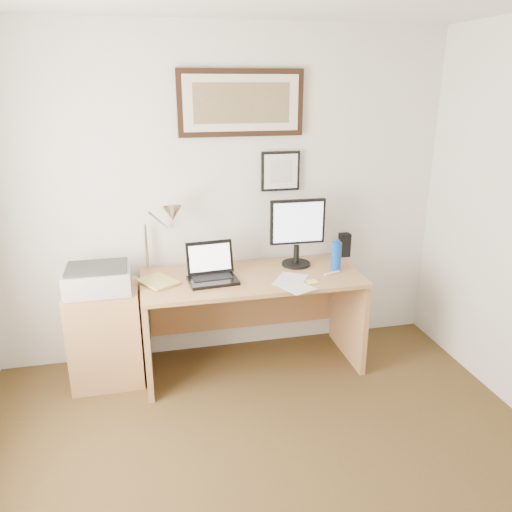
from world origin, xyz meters
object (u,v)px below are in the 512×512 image
object	(u,v)px
side_cabinet	(106,335)
lcd_monitor	(297,229)
water_bottle	(336,256)
laptop	(212,272)
printer	(98,279)
book	(146,286)
desk	(250,301)

from	to	relation	value
side_cabinet	lcd_monitor	world-z (taller)	lcd_monitor
water_bottle	laptop	bearing A→B (deg)	179.13
side_cabinet	printer	xyz separation A→B (m)	(-0.01, -0.04, 0.45)
side_cabinet	water_bottle	xyz separation A→B (m)	(1.71, -0.07, 0.49)
side_cabinet	laptop	xyz separation A→B (m)	(0.77, -0.06, 0.44)
water_bottle	printer	size ratio (longest dim) A/B	0.49
book	desk	world-z (taller)	book
laptop	book	bearing A→B (deg)	-175.34
water_bottle	lcd_monitor	xyz separation A→B (m)	(-0.26, 0.16, 0.18)
book	lcd_monitor	world-z (taller)	lcd_monitor
laptop	lcd_monitor	distance (m)	0.73
side_cabinet	desk	distance (m)	1.08
water_bottle	desk	bearing A→B (deg)	170.48
side_cabinet	printer	bearing A→B (deg)	-102.30
water_bottle	book	size ratio (longest dim) A/B	0.78
book	printer	distance (m)	0.33
water_bottle	lcd_monitor	bearing A→B (deg)	147.81
water_bottle	printer	bearing A→B (deg)	178.90
water_bottle	book	world-z (taller)	water_bottle
laptop	printer	world-z (taller)	laptop
desk	laptop	bearing A→B (deg)	-162.49
side_cabinet	lcd_monitor	xyz separation A→B (m)	(1.45, 0.09, 0.68)
book	desk	size ratio (longest dim) A/B	0.17
desk	printer	xyz separation A→B (m)	(-1.08, -0.07, 0.30)
side_cabinet	printer	distance (m)	0.45
desk	printer	bearing A→B (deg)	-176.05
printer	water_bottle	bearing A→B (deg)	-1.10
desk	lcd_monitor	world-z (taller)	lcd_monitor
printer	laptop	bearing A→B (deg)	-1.37
book	lcd_monitor	bearing A→B (deg)	9.26
side_cabinet	desk	xyz separation A→B (m)	(1.07, 0.04, 0.15)
lcd_monitor	water_bottle	bearing A→B (deg)	-32.19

